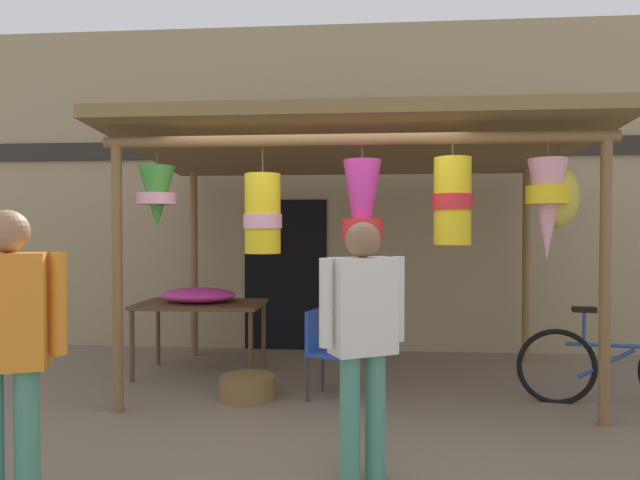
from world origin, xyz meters
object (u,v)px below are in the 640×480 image
Objects in this scene: vendor_in_orange at (363,328)px; folding_chair at (325,345)px; wicker_basket_by_table at (247,387)px; parked_bicycle at (617,368)px; customer_foreground at (8,338)px; flower_heap_on_table at (200,295)px; display_table at (201,309)px.

folding_chair is at bearing 102.07° from vendor_in_orange.
vendor_in_orange is (1.09, -1.59, 0.87)m from wicker_basket_by_table.
vendor_in_orange reaches higher than parked_bicycle.
parked_bicycle is 1.02× the size of customer_foreground.
folding_chair is at bearing -26.61° from flower_heap_on_table.
flower_heap_on_table is 1.66m from folding_chair.
flower_heap_on_table reaches higher than parked_bicycle.
flower_heap_on_table reaches higher than folding_chair.
wicker_basket_by_table is (0.70, -0.82, -0.61)m from display_table.
customer_foreground reaches higher than flower_heap_on_table.
flower_heap_on_table is at bearing 131.15° from wicker_basket_by_table.
display_table is at bearing 169.47° from parked_bicycle.
wicker_basket_by_table is at bearing -49.63° from display_table.
folding_chair is at bearing 7.01° from wicker_basket_by_table.
folding_chair is 1.78m from vendor_in_orange.
parked_bicycle is at bearing 28.69° from customer_foreground.
parked_bicycle is at bearing -0.66° from folding_chair.
flower_heap_on_table is 0.49× the size of customer_foreground.
display_table is 0.80× the size of customer_foreground.
folding_chair is 0.51× the size of vendor_in_orange.
display_table is at bearing 87.60° from customer_foreground.
parked_bicycle is (4.09, -0.76, -0.37)m from display_table.
parked_bicycle is (3.39, 0.06, 0.24)m from wicker_basket_by_table.
flower_heap_on_table is 0.50× the size of vendor_in_orange.
vendor_in_orange is (-2.30, -1.65, 0.63)m from parked_bicycle.
flower_heap_on_table is at bearing 169.58° from parked_bicycle.
customer_foreground reaches higher than wicker_basket_by_table.
flower_heap_on_table is 0.48× the size of parked_bicycle.
folding_chair is 0.48× the size of parked_bicycle.
parked_bicycle reaches higher than display_table.
wicker_basket_by_table is 2.56m from customer_foreground.
customer_foreground reaches higher than vendor_in_orange.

